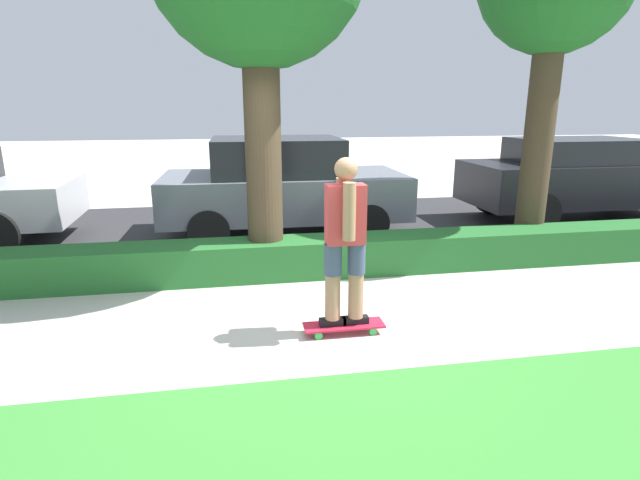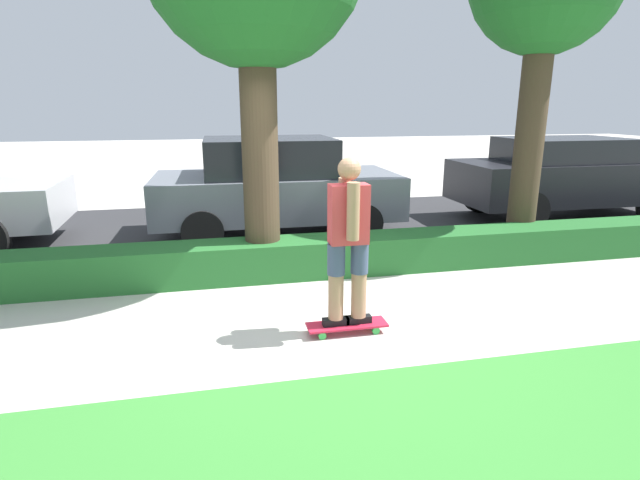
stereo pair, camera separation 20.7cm
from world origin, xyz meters
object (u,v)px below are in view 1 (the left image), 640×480
parked_car_middle (282,185)px  skater_person (345,239)px  skateboard (344,326)px  parked_car_rear (579,177)px

parked_car_middle → skater_person: bearing=-86.8°
skateboard → parked_car_middle: 4.23m
skateboard → skater_person: skater_person is taller
skateboard → skater_person: (0.00, 0.00, 0.89)m
skateboard → parked_car_rear: (5.58, 4.16, 0.77)m
skateboard → parked_car_rear: size_ratio=0.18×
skater_person → parked_car_rear: bearing=36.7°
skateboard → parked_car_rear: parked_car_rear is taller
parked_car_middle → skateboard: bearing=-86.8°
skater_person → parked_car_middle: skater_person is taller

